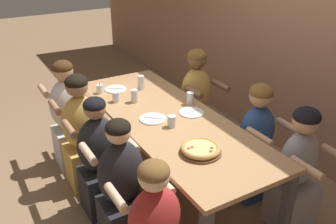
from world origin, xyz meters
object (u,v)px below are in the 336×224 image
object	(u,v)px
cocktail_glass_blue	(100,89)
drinking_glass_c	(141,83)
empty_plate_b	(153,119)
empty_plate_c	(191,113)
diner_far_midright	(255,146)
diner_near_left	(69,118)
diner_near_midright	(122,191)
drinking_glass_b	(135,96)
drinking_glass_a	(190,99)
diner_far_right	(297,174)
empty_plate_a	(116,89)
diner_near_center	(100,162)
diner_near_midleft	(82,136)
pizza_board_main	(201,149)
drinking_glass_d	(116,97)
diner_far_midleft	(195,104)
drinking_glass_e	(172,121)

from	to	relation	value
cocktail_glass_blue	drinking_glass_c	size ratio (longest dim) A/B	0.78
empty_plate_b	empty_plate_c	size ratio (longest dim) A/B	1.05
diner_far_midright	diner_near_left	bearing A→B (deg)	-46.45
empty_plate_c	diner_near_midright	bearing A→B (deg)	-66.28
drinking_glass_b	diner_far_midright	size ratio (longest dim) A/B	0.11
cocktail_glass_blue	drinking_glass_a	xyz separation A→B (m)	(0.69, 0.65, 0.01)
diner_far_right	empty_plate_b	bearing A→B (deg)	-50.92
drinking_glass_b	empty_plate_a	bearing A→B (deg)	-174.00
empty_plate_c	diner_far_midright	world-z (taller)	diner_far_midright
diner_near_left	diner_far_midright	distance (m)	1.90
empty_plate_b	diner_near_center	distance (m)	0.59
cocktail_glass_blue	diner_near_midleft	xyz separation A→B (m)	(0.33, -0.33, -0.29)
empty_plate_c	cocktail_glass_blue	distance (m)	1.03
empty_plate_a	diner_far_right	bearing A→B (deg)	24.60
empty_plate_b	diner_near_midleft	bearing A→B (deg)	-131.94
diner_near_center	diner_near_midright	world-z (taller)	diner_near_midright
pizza_board_main	diner_near_midleft	size ratio (longest dim) A/B	0.27
empty_plate_b	diner_near_midright	xyz separation A→B (m)	(0.46, -0.52, -0.28)
diner_near_center	diner_far_midright	size ratio (longest dim) A/B	0.98
drinking_glass_a	diner_far_right	xyz separation A→B (m)	(1.08, 0.33, -0.32)
empty_plate_c	drinking_glass_d	size ratio (longest dim) A/B	2.23
diner_near_midright	diner_far_midright	bearing A→B (deg)	-1.37
drinking_glass_c	empty_plate_a	bearing A→B (deg)	-115.24
empty_plate_b	diner_far_midright	xyz separation A→B (m)	(0.49, 0.80, -0.27)
empty_plate_a	diner_near_left	size ratio (longest dim) A/B	0.19
diner_near_center	diner_far_midright	world-z (taller)	diner_far_midright
diner_near_center	diner_near_midright	xyz separation A→B (m)	(0.47, -0.00, 0.01)
pizza_board_main	diner_near_midright	bearing A→B (deg)	-110.45
drinking_glass_d	diner_near_midright	distance (m)	1.09
diner_near_center	diner_near_left	bearing A→B (deg)	90.00
drinking_glass_c	diner_far_midleft	world-z (taller)	diner_far_midleft
empty_plate_b	drinking_glass_d	distance (m)	0.53
drinking_glass_c	drinking_glass_b	bearing A→B (deg)	-37.36
pizza_board_main	empty_plate_a	bearing A→B (deg)	-177.39
pizza_board_main	diner_far_midleft	xyz separation A→B (m)	(-1.16, 0.75, -0.27)
drinking_glass_c	diner_far_right	world-z (taller)	diner_far_right
diner_far_midleft	diner_near_center	bearing A→B (deg)	19.78
diner_far_right	diner_far_midleft	xyz separation A→B (m)	(-1.47, 0.00, 0.03)
pizza_board_main	drinking_glass_c	world-z (taller)	drinking_glass_c
cocktail_glass_blue	drinking_glass_b	xyz separation A→B (m)	(0.38, 0.21, 0.02)
empty_plate_c	diner_near_midleft	world-z (taller)	diner_near_midleft
drinking_glass_e	pizza_board_main	bearing A→B (deg)	-3.09
diner_near_midright	pizza_board_main	bearing A→B (deg)	-20.45
diner_far_right	diner_far_midleft	world-z (taller)	diner_far_midleft
cocktail_glass_blue	diner_far_midleft	world-z (taller)	diner_far_midleft
empty_plate_b	diner_near_left	size ratio (longest dim) A/B	0.20
empty_plate_a	drinking_glass_e	distance (m)	1.00
empty_plate_c	drinking_glass_b	distance (m)	0.60
diner_near_midleft	empty_plate_b	bearing A→B (deg)	-41.94
pizza_board_main	diner_near_midright	distance (m)	0.68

